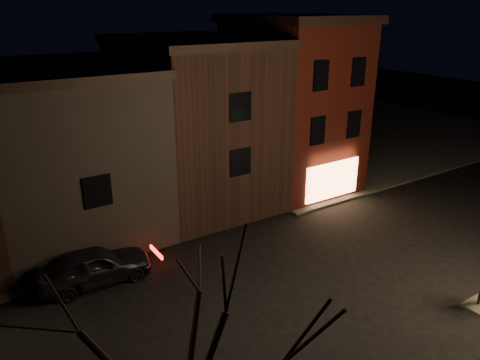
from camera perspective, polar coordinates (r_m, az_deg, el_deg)
name	(u,v)px	position (r m, az deg, el deg)	size (l,w,h in m)	color
ground	(281,285)	(20.38, 5.01, -12.67)	(120.00, 120.00, 0.00)	black
sidewalk_far_right	(318,126)	(46.62, 9.44, 6.55)	(30.00, 30.00, 0.12)	#2D2B28
corner_building	(292,102)	(30.01, 6.36, 9.42)	(6.50, 8.50, 10.50)	#4B130D
row_building_a	(193,121)	(27.47, -5.75, 7.19)	(7.30, 10.30, 9.40)	black
row_building_b	(66,149)	(25.23, -20.48, 3.59)	(7.80, 10.30, 8.40)	black
bare_tree_left	(175,347)	(8.91, -7.89, -19.54)	(5.60, 5.60, 7.50)	black
parked_car_a	(94,266)	(21.00, -17.34, -9.98)	(1.90, 4.72, 1.61)	black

